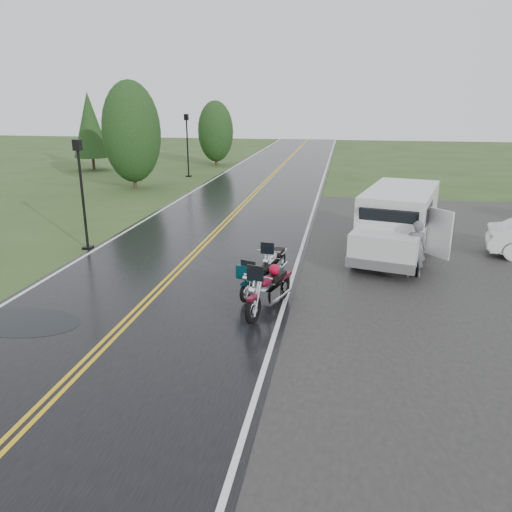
{
  "coord_description": "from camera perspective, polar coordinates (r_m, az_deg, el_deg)",
  "views": [
    {
      "loc": [
        5.24,
        -11.82,
        5.43
      ],
      "look_at": [
        2.8,
        2.0,
        1.0
      ],
      "focal_mm": 35.0,
      "sensor_mm": 36.0,
      "label": 1
    }
  ],
  "objects": [
    {
      "name": "ground",
      "position": [
        14.02,
        -12.86,
        -5.73
      ],
      "size": [
        120.0,
        120.0,
        0.0
      ],
      "primitive_type": "plane",
      "color": "#2D471E",
      "rests_on": "ground"
    },
    {
      "name": "motorcycle_silver",
      "position": [
        14.71,
        1.17,
        -1.37
      ],
      "size": [
        1.14,
        2.36,
        1.34
      ],
      "primitive_type": null,
      "rotation": [
        0.0,
        0.0,
        -0.15
      ],
      "color": "#94979A",
      "rests_on": "ground"
    },
    {
      "name": "van_white",
      "position": [
        16.81,
        11.59,
        2.63
      ],
      "size": [
        3.75,
        6.56,
        2.43
      ],
      "primitive_type": null,
      "rotation": [
        0.0,
        0.0,
        -0.25
      ],
      "color": "silver",
      "rests_on": "ground"
    },
    {
      "name": "pine_left_far",
      "position": [
        42.22,
        -18.39,
        13.24
      ],
      "size": [
        2.8,
        2.8,
        5.84
      ],
      "primitive_type": null,
      "color": "#1E3D19",
      "rests_on": "ground"
    },
    {
      "name": "tree_left_far",
      "position": [
        43.33,
        -4.62,
        13.29
      ],
      "size": [
        2.96,
        2.96,
        4.56
      ],
      "primitive_type": null,
      "color": "#1E3D19",
      "rests_on": "ground"
    },
    {
      "name": "motorcycle_red",
      "position": [
        12.32,
        -0.34,
        -4.88
      ],
      "size": [
        1.59,
        2.65,
        1.47
      ],
      "primitive_type": null,
      "rotation": [
        0.0,
        0.0,
        -0.29
      ],
      "color": "#51091A",
      "rests_on": "ground"
    },
    {
      "name": "lamp_post_near_left",
      "position": [
        19.49,
        -19.22,
        6.58
      ],
      "size": [
        0.35,
        0.35,
        4.11
      ],
      "primitive_type": null,
      "color": "black",
      "rests_on": "ground"
    },
    {
      "name": "lamp_post_far_left",
      "position": [
        36.98,
        -7.84,
        12.4
      ],
      "size": [
        0.38,
        0.38,
        4.47
      ],
      "primitive_type": null,
      "color": "black",
      "rests_on": "ground"
    },
    {
      "name": "motorcycle_teal",
      "position": [
        13.66,
        -1.14,
        -3.22
      ],
      "size": [
        1.37,
        2.14,
        1.19
      ],
      "primitive_type": null,
      "rotation": [
        0.0,
        0.0,
        -0.35
      ],
      "color": "#052F3A",
      "rests_on": "ground"
    },
    {
      "name": "tree_left_mid",
      "position": [
        32.65,
        -13.96,
        12.41
      ],
      "size": [
        3.6,
        3.6,
        5.62
      ],
      "primitive_type": null,
      "color": "#1E3D19",
      "rests_on": "ground"
    },
    {
      "name": "person_at_van",
      "position": [
        16.41,
        17.74,
        0.68
      ],
      "size": [
        0.68,
        0.46,
        1.83
      ],
      "primitive_type": "imported",
      "rotation": [
        0.0,
        0.0,
        3.11
      ],
      "color": "#54555A",
      "rests_on": "ground"
    },
    {
      "name": "road",
      "position": [
        23.08,
        -3.41,
        3.93
      ],
      "size": [
        8.0,
        100.0,
        0.04
      ],
      "primitive_type": "cube",
      "color": "black",
      "rests_on": "ground"
    }
  ]
}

